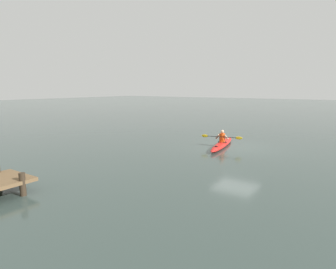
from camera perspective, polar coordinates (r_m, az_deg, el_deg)
ground_plane at (r=18.05m, az=13.11°, el=-2.34°), size 160.00×160.00×0.00m
kayak at (r=17.93m, az=10.37°, el=-1.85°), size 1.50×4.75×0.29m
kayaker at (r=17.82m, az=10.38°, el=-0.45°), size 2.38×0.62×0.72m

